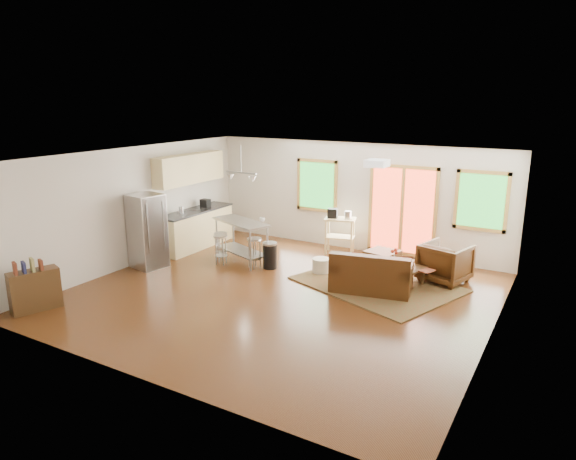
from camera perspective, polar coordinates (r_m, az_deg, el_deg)
The scene contains 29 objects.
floor at distance 9.81m, azimuth -0.89°, elevation -7.24°, with size 7.50×7.00×0.02m, color #3C1F0D.
ceiling at distance 9.17m, azimuth -0.95°, elevation 8.15°, with size 7.50×7.00×0.02m, color silver.
back_wall at distance 12.47m, azimuth 7.43°, elevation 3.67°, with size 7.50×0.02×2.60m, color beige.
left_wall at distance 11.74m, azimuth -16.87°, elevation 2.48°, with size 0.02×7.00×2.60m, color beige.
right_wall at distance 8.20m, azimuth 22.26°, elevation -3.11°, with size 0.02×7.00×2.60m, color beige.
front_wall at distance 6.78m, azimuth -16.46°, elevation -6.24°, with size 7.50×0.02×2.60m, color beige.
window_left at distance 12.80m, azimuth 3.23°, elevation 4.97°, with size 1.10×0.05×1.30m.
french_doors at distance 12.06m, azimuth 12.56°, elevation 2.10°, with size 1.60×0.05×2.10m.
window_right at distance 11.61m, azimuth 20.68°, elevation 3.03°, with size 1.10×0.05×1.30m.
rug at distance 10.43m, azimuth 9.88°, elevation -5.96°, with size 2.91×2.24×0.03m, color #425F34.
loveseat at distance 9.98m, azimuth 9.22°, elevation -5.05°, with size 1.64×1.13×0.80m.
coffee_table at distance 10.54m, azimuth 12.28°, elevation -4.04°, with size 1.08×0.80×0.38m.
armchair at distance 10.79m, azimuth 17.08°, elevation -3.30°, with size 0.86×0.81×0.89m, color #321B0A.
ottoman at distance 11.33m, azimuth 10.42°, elevation -3.28°, with size 0.62×0.62×0.41m, color #321B0A.
pouf at distance 10.91m, azimuth 3.69°, elevation -4.00°, with size 0.37×0.37×0.33m, color beige.
vase at distance 10.40m, azimuth 11.71°, elevation -3.15°, with size 0.25×0.26×0.34m.
book at distance 10.20m, azimuth 14.74°, elevation -3.56°, with size 0.22×0.03×0.29m, color brown.
cabinets at distance 12.83m, azimuth -10.40°, elevation 2.17°, with size 0.64×2.24×2.30m.
refrigerator at distance 11.54m, azimuth -15.34°, elevation -0.12°, with size 0.75×0.74×1.62m.
island at distance 11.59m, azimuth -5.22°, elevation -0.42°, with size 1.60×1.08×0.94m.
cup at distance 11.39m, azimuth -2.89°, elevation 1.22°, with size 0.12×0.09×0.12m, color silver.
bar_stool_a at distance 11.80m, azimuth -7.49°, elevation -1.08°, with size 0.34×0.34×0.64m.
bar_stool_b at distance 11.49m, azimuth -7.50°, elevation -1.41°, with size 0.39×0.39×0.67m.
bar_stool_c at distance 11.16m, azimuth -3.75°, elevation -1.77°, with size 0.41×0.41×0.67m.
trash_can at distance 11.19m, azimuth -2.03°, elevation -2.81°, with size 0.40×0.40×0.58m.
kitchen_cart at distance 12.18m, azimuth 5.70°, elevation 0.77°, with size 0.80×0.63×1.08m.
bookshelf at distance 10.04m, azimuth -26.33°, elevation -5.94°, with size 0.57×0.87×0.96m.
ceiling_flush at distance 9.02m, azimuth 9.87°, elevation 7.32°, with size 0.35×0.35×0.12m, color white.
pendant_light at distance 11.54m, azimuth -5.21°, elevation 5.86°, with size 0.80×0.18×0.79m.
Camera 1 is at (4.69, -7.80, 3.65)m, focal length 32.00 mm.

